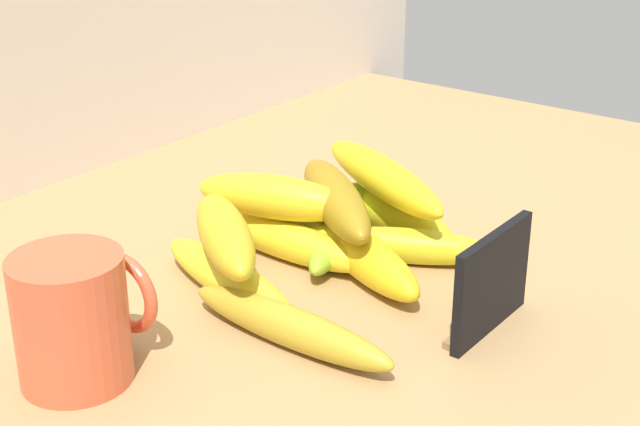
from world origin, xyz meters
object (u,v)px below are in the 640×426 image
Objects in this scene: banana_6 at (394,214)px; banana_8 at (341,230)px; banana_1 at (405,248)px; banana_3 at (284,239)px; coffee_mug at (75,318)px; banana_0 at (228,278)px; banana_9 at (274,197)px; banana_10 at (383,177)px; banana_5 at (365,257)px; banana_11 at (336,199)px; banana_7 at (329,211)px; chalkboard_sign at (491,285)px; banana_12 at (225,235)px; banana_4 at (333,245)px; banana_2 at (289,326)px.

banana_8 is (-5.49, 2.38, -0.39)cm from banana_6.
banana_3 is (-5.57, 9.74, 0.16)cm from banana_1.
banana_3 is (24.61, 1.07, -3.06)cm from coffee_mug.
coffee_mug is 0.54× the size of banana_0.
banana_10 is (9.66, -5.48, 0.29)cm from banana_9.
banana_3 is 1.12× the size of banana_5.
banana_11 reaches higher than banana_5.
banana_6 is (19.59, -3.85, 0.28)cm from banana_0.
banana_0 is 0.97× the size of banana_3.
banana_3 is at bearing 152.06° from banana_8.
banana_11 is at bearing -135.83° from banana_7.
coffee_mug is 0.62× the size of banana_1.
chalkboard_sign is 1.13× the size of coffee_mug.
banana_6 reaches higher than banana_0.
banana_10 is (-0.89, 0.79, 3.95)cm from banana_6.
banana_6 is at bearing -6.54° from coffee_mug.
chalkboard_sign is at bearing -67.74° from banana_12.
coffee_mug is 26.77cm from banana_4.
banana_2 is 17.52cm from banana_11.
banana_1 is at bearing -60.23° from banana_3.
banana_0 is 0.96× the size of banana_8.
banana_6 is 0.82× the size of banana_8.
coffee_mug is at bearing 164.02° from banana_5.
banana_10 is (4.20, 5.42, 4.34)cm from banana_1.
banana_12 reaches higher than banana_2.
banana_11 is at bearing 77.63° from chalkboard_sign.
banana_3 reaches higher than banana_2.
banana_7 reaches higher than banana_3.
banana_0 is at bearing 113.34° from chalkboard_sign.
banana_3 is 11.82cm from banana_6.
banana_2 is 1.16× the size of banana_7.
banana_10 is at bearing -9.29° from banana_0.
banana_2 is (-2.89, -9.03, -0.17)cm from banana_0.
banana_7 reaches higher than banana_0.
banana_3 reaches higher than banana_4.
chalkboard_sign is at bearing -66.66° from banana_0.
banana_11 is at bearing -4.22° from coffee_mug.
banana_6 is 7.95cm from banana_11.
banana_8 is at bearing -7.85° from banana_12.
banana_4 is (-3.80, 5.33, 0.11)cm from banana_1.
banana_8 reaches higher than banana_2.
banana_0 reaches higher than banana_8.
banana_4 is at bearing -179.40° from banana_10.
chalkboard_sign is at bearing -43.71° from banana_2.
banana_2 is 1.23× the size of banana_4.
banana_5 is at bearing -125.69° from banana_8.
banana_11 is at bearing 105.69° from banana_1.
banana_4 is 11.68cm from banana_12.
banana_8 is at bearing -124.61° from banana_7.
banana_12 is (-8.76, -1.99, -0.10)cm from banana_9.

